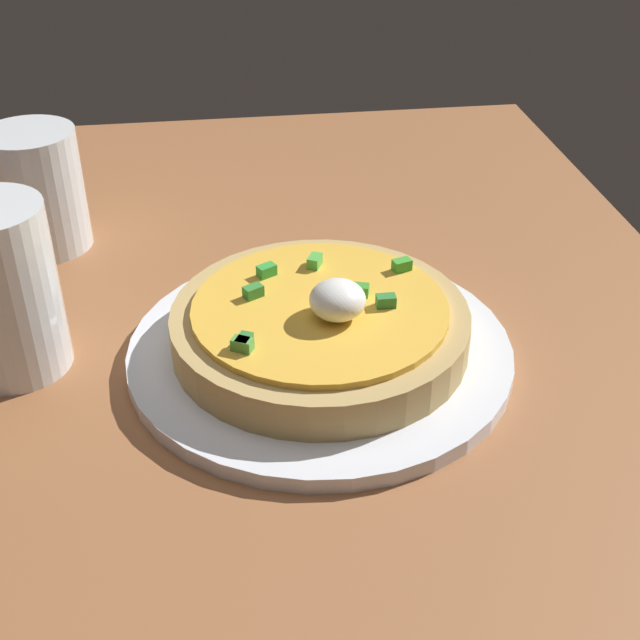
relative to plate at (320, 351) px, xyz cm
name	(u,v)px	position (x,y,z in cm)	size (l,w,h in cm)	color
dining_table	(123,404)	(-1.47, 13.45, -1.98)	(96.96, 86.76, 2.84)	#955D37
plate	(320,351)	(0.00, 0.00, 0.00)	(26.19, 26.19, 1.12)	white
pizza	(320,325)	(-0.03, -0.02, 2.18)	(20.05, 20.05, 5.68)	tan
cup_near	(3,297)	(2.19, 20.46, 4.81)	(7.29, 7.29, 11.79)	silver
cup_far	(38,196)	(19.26, 20.61, 3.90)	(7.58, 7.58, 10.04)	silver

